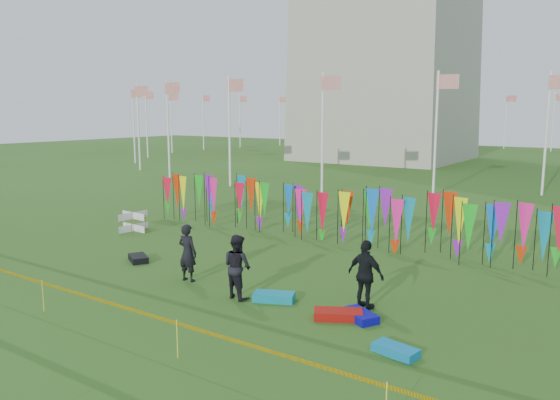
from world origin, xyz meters
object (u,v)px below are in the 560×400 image
Objects in this scene: person_left at (188,253)px; kite_bag_blue at (360,316)px; person_right at (366,275)px; person_mid at (237,266)px; kite_bag_turquoise at (274,297)px; kite_bag_teal at (396,350)px; box_kite at (133,222)px; kite_bag_red at (338,315)px; kite_bag_black at (138,258)px.

person_left is 1.79× the size of kite_bag_blue.
person_right is at bearing -173.90° from person_left.
person_mid is at bearing 29.76° from person_right.
person_left is at bearing 2.19° from person_mid.
kite_bag_turquoise is (-2.47, -0.93, -0.86)m from person_right.
person_left is 5.95m from person_right.
kite_bag_teal is (7.73, -1.34, -0.85)m from person_left.
kite_bag_blue is (13.42, -3.91, -0.34)m from box_kite.
person_right is 1.90× the size of kite_bag_teal.
kite_bag_teal is (15.03, -5.36, -0.35)m from box_kite.
person_left is 1.60× the size of kite_bag_turquoise.
kite_bag_red is at bearing 86.78° from person_right.
person_right reaches higher than kite_bag_black.
box_kite is at bearing -3.89° from person_right.
kite_bag_black is at bearing -15.05° from person_left.
box_kite reaches higher than kite_bag_red.
person_left reaches higher than kite_bag_red.
person_mid is 1.85× the size of kite_bag_teal.
person_mid reaches higher than kite_bag_red.
kite_bag_black reaches higher than kite_bag_blue.
box_kite is 15.96m from kite_bag_teal.
person_mid reaches higher than person_left.
kite_bag_teal is at bearing -41.92° from kite_bag_blue.
kite_bag_black is 0.95× the size of kite_bag_teal.
kite_bag_black reaches higher than kite_bag_teal.
person_mid is 3.89m from kite_bag_blue.
box_kite reaches higher than kite_bag_black.
box_kite is 0.86× the size of kite_bag_blue.
person_right is 1.52× the size of kite_bag_red.
kite_bag_red is (5.63, -0.16, -0.83)m from person_left.
person_left is 3.33m from kite_bag_black.
person_right is (5.87, 0.96, 0.03)m from person_left.
person_left is at bearing -28.88° from box_kite.
kite_bag_black is (-6.56, 0.64, -0.00)m from kite_bag_turquoise.
person_right reaches higher than person_left.
person_mid is at bearing -176.56° from kite_bag_red.
kite_bag_red is (-0.25, -1.12, -0.86)m from person_right.
kite_bag_turquoise is at bearing 162.58° from kite_bag_teal.
person_right reaches higher than kite_bag_turquoise.
person_right reaches higher than person_mid.
person_right is 9.07m from kite_bag_black.
kite_bag_teal is at bearing -29.08° from kite_bag_red.
kite_bag_black is at bearing 174.61° from kite_bag_red.
person_right is (13.17, -3.07, 0.53)m from box_kite.
person_mid reaches higher than box_kite.
person_mid reaches higher than kite_bag_blue.
kite_bag_turquoise is 1.14× the size of kite_bag_teal.
kite_bag_teal is at bearing -10.41° from kite_bag_black.
kite_bag_blue reaches higher than kite_bag_teal.
person_right reaches higher than kite_bag_teal.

